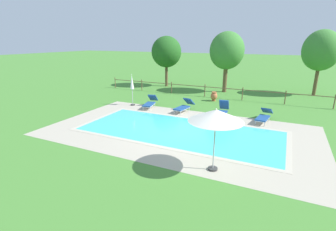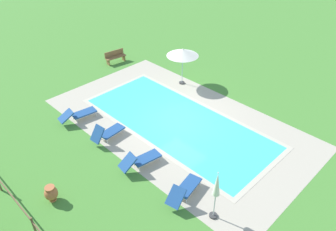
{
  "view_description": "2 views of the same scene",
  "coord_description": "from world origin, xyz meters",
  "px_view_note": "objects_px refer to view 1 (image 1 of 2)",
  "views": [
    {
      "loc": [
        4.84,
        -11.57,
        4.68
      ],
      "look_at": [
        -0.91,
        0.5,
        0.6
      ],
      "focal_mm": 26.49,
      "sensor_mm": 36.0,
      "label": 1
    },
    {
      "loc": [
        -9.89,
        10.6,
        10.44
      ],
      "look_at": [
        -0.06,
        0.78,
        0.85
      ],
      "focal_mm": 35.42,
      "sensor_mm": 36.0,
      "label": 2
    }
  ],
  "objects_px": {
    "sun_lounger_north_far": "(150,102)",
    "terracotta_urn_near_fence": "(214,96)",
    "sun_lounger_north_near_steps": "(184,106)",
    "tree_far_west": "(321,51)",
    "sun_lounger_north_end": "(264,116)",
    "tree_west_mid": "(166,52)",
    "tree_centre": "(227,51)",
    "sun_lounger_north_mid": "(222,111)",
    "patio_umbrella_open_foreground": "(216,116)",
    "patio_umbrella_closed_row_west": "(132,84)"
  },
  "relations": [
    {
      "from": "sun_lounger_north_mid",
      "to": "tree_west_mid",
      "type": "distance_m",
      "value": 12.0
    },
    {
      "from": "patio_umbrella_closed_row_west",
      "to": "tree_far_west",
      "type": "xyz_separation_m",
      "value": [
        12.5,
        9.96,
        2.25
      ]
    },
    {
      "from": "sun_lounger_north_near_steps",
      "to": "tree_west_mid",
      "type": "height_order",
      "value": "tree_west_mid"
    },
    {
      "from": "sun_lounger_north_near_steps",
      "to": "sun_lounger_north_end",
      "type": "relative_size",
      "value": 0.97
    },
    {
      "from": "sun_lounger_north_mid",
      "to": "tree_far_west",
      "type": "xyz_separation_m",
      "value": [
        5.77,
        10.0,
        3.43
      ]
    },
    {
      "from": "sun_lounger_north_far",
      "to": "tree_west_mid",
      "type": "distance_m",
      "value": 9.33
    },
    {
      "from": "sun_lounger_north_far",
      "to": "tree_centre",
      "type": "relative_size",
      "value": 0.38
    },
    {
      "from": "sun_lounger_north_near_steps",
      "to": "patio_umbrella_closed_row_west",
      "type": "height_order",
      "value": "patio_umbrella_closed_row_west"
    },
    {
      "from": "sun_lounger_north_near_steps",
      "to": "tree_far_west",
      "type": "relative_size",
      "value": 0.37
    },
    {
      "from": "sun_lounger_north_far",
      "to": "tree_west_mid",
      "type": "relative_size",
      "value": 0.4
    },
    {
      "from": "patio_umbrella_open_foreground",
      "to": "tree_centre",
      "type": "height_order",
      "value": "tree_centre"
    },
    {
      "from": "sun_lounger_north_near_steps",
      "to": "terracotta_urn_near_fence",
      "type": "xyz_separation_m",
      "value": [
        1.02,
        3.88,
        0.02
      ]
    },
    {
      "from": "patio_umbrella_open_foreground",
      "to": "terracotta_urn_near_fence",
      "type": "distance_m",
      "value": 11.32
    },
    {
      "from": "patio_umbrella_closed_row_west",
      "to": "tree_far_west",
      "type": "relative_size",
      "value": 0.42
    },
    {
      "from": "patio_umbrella_open_foreground",
      "to": "terracotta_urn_near_fence",
      "type": "height_order",
      "value": "patio_umbrella_open_foreground"
    },
    {
      "from": "sun_lounger_north_mid",
      "to": "terracotta_urn_near_fence",
      "type": "relative_size",
      "value": 2.54
    },
    {
      "from": "sun_lounger_north_mid",
      "to": "sun_lounger_north_end",
      "type": "distance_m",
      "value": 2.47
    },
    {
      "from": "patio_umbrella_closed_row_west",
      "to": "terracotta_urn_near_fence",
      "type": "bearing_deg",
      "value": 37.88
    },
    {
      "from": "patio_umbrella_closed_row_west",
      "to": "patio_umbrella_open_foreground",
      "type": "bearing_deg",
      "value": -40.35
    },
    {
      "from": "tree_far_west",
      "to": "sun_lounger_north_far",
      "type": "bearing_deg",
      "value": -137.93
    },
    {
      "from": "sun_lounger_north_far",
      "to": "tree_far_west",
      "type": "xyz_separation_m",
      "value": [
        11.02,
        9.95,
        3.45
      ]
    },
    {
      "from": "patio_umbrella_open_foreground",
      "to": "terracotta_urn_near_fence",
      "type": "xyz_separation_m",
      "value": [
        -2.94,
        10.79,
        -1.73
      ]
    },
    {
      "from": "sun_lounger_north_near_steps",
      "to": "tree_far_west",
      "type": "xyz_separation_m",
      "value": [
        8.43,
        9.87,
        3.45
      ]
    },
    {
      "from": "sun_lounger_north_end",
      "to": "tree_far_west",
      "type": "relative_size",
      "value": 0.38
    },
    {
      "from": "sun_lounger_north_end",
      "to": "tree_west_mid",
      "type": "relative_size",
      "value": 0.42
    },
    {
      "from": "sun_lounger_north_far",
      "to": "sun_lounger_north_end",
      "type": "bearing_deg",
      "value": 0.39
    },
    {
      "from": "patio_umbrella_closed_row_west",
      "to": "terracotta_urn_near_fence",
      "type": "relative_size",
      "value": 3.16
    },
    {
      "from": "sun_lounger_north_far",
      "to": "tree_far_west",
      "type": "distance_m",
      "value": 15.24
    },
    {
      "from": "sun_lounger_north_mid",
      "to": "patio_umbrella_open_foreground",
      "type": "relative_size",
      "value": 0.78
    },
    {
      "from": "sun_lounger_north_mid",
      "to": "patio_umbrella_closed_row_west",
      "type": "relative_size",
      "value": 0.8
    },
    {
      "from": "patio_umbrella_open_foreground",
      "to": "patio_umbrella_closed_row_west",
      "type": "relative_size",
      "value": 1.03
    },
    {
      "from": "sun_lounger_north_mid",
      "to": "tree_west_mid",
      "type": "height_order",
      "value": "tree_west_mid"
    },
    {
      "from": "sun_lounger_north_far",
      "to": "patio_umbrella_open_foreground",
      "type": "bearing_deg",
      "value": -46.25
    },
    {
      "from": "sun_lounger_north_far",
      "to": "terracotta_urn_near_fence",
      "type": "height_order",
      "value": "sun_lounger_north_far"
    },
    {
      "from": "terracotta_urn_near_fence",
      "to": "tree_west_mid",
      "type": "distance_m",
      "value": 8.32
    },
    {
      "from": "sun_lounger_north_mid",
      "to": "sun_lounger_north_far",
      "type": "relative_size",
      "value": 0.91
    },
    {
      "from": "tree_far_west",
      "to": "tree_centre",
      "type": "distance_m",
      "value": 7.77
    },
    {
      "from": "sun_lounger_north_near_steps",
      "to": "tree_west_mid",
      "type": "distance_m",
      "value": 10.33
    },
    {
      "from": "patio_umbrella_open_foreground",
      "to": "tree_west_mid",
      "type": "height_order",
      "value": "tree_west_mid"
    },
    {
      "from": "terracotta_urn_near_fence",
      "to": "tree_centre",
      "type": "xyz_separation_m",
      "value": [
        -0.1,
        3.98,
        3.35
      ]
    },
    {
      "from": "sun_lounger_north_near_steps",
      "to": "sun_lounger_north_end",
      "type": "height_order",
      "value": "sun_lounger_north_near_steps"
    },
    {
      "from": "sun_lounger_north_end",
      "to": "tree_far_west",
      "type": "xyz_separation_m",
      "value": [
        3.3,
        9.89,
        3.47
      ]
    },
    {
      "from": "sun_lounger_north_end",
      "to": "sun_lounger_north_near_steps",
      "type": "bearing_deg",
      "value": 179.78
    },
    {
      "from": "sun_lounger_north_mid",
      "to": "patio_umbrella_closed_row_west",
      "type": "distance_m",
      "value": 6.84
    },
    {
      "from": "patio_umbrella_closed_row_west",
      "to": "tree_west_mid",
      "type": "height_order",
      "value": "tree_west_mid"
    },
    {
      "from": "tree_far_west",
      "to": "tree_centre",
      "type": "xyz_separation_m",
      "value": [
        -7.5,
        -2.02,
        -0.09
      ]
    },
    {
      "from": "tree_far_west",
      "to": "patio_umbrella_closed_row_west",
      "type": "bearing_deg",
      "value": -141.45
    },
    {
      "from": "sun_lounger_north_near_steps",
      "to": "tree_far_west",
      "type": "height_order",
      "value": "tree_far_west"
    },
    {
      "from": "patio_umbrella_open_foreground",
      "to": "terracotta_urn_near_fence",
      "type": "relative_size",
      "value": 3.26
    },
    {
      "from": "patio_umbrella_open_foreground",
      "to": "patio_umbrella_closed_row_west",
      "type": "bearing_deg",
      "value": 139.65
    }
  ]
}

